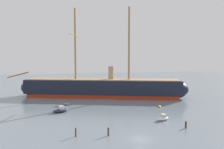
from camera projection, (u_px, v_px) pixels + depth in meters
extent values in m
plane|color=slate|center=(139.00, 139.00, 40.69)|extent=(400.00, 400.00, 0.00)
cube|color=maroon|center=(102.00, 95.00, 85.99)|extent=(61.47, 28.52, 1.61)
cube|color=black|center=(102.00, 87.00, 85.72)|extent=(64.04, 29.70, 5.74)
ellipsoid|color=black|center=(35.00, 88.00, 88.53)|extent=(13.75, 11.93, 7.35)
ellipsoid|color=black|center=(174.00, 89.00, 83.02)|extent=(13.75, 11.93, 7.35)
cube|color=#9E7F5B|center=(102.00, 79.00, 85.49)|extent=(62.57, 28.56, 0.34)
cylinder|color=#A37A4C|center=(75.00, 44.00, 85.44)|extent=(0.80, 0.80, 29.87)
cylinder|color=#A37A4C|center=(75.00, 36.00, 85.18)|extent=(5.24, 14.73, 0.32)
cylinder|color=#A37A4C|center=(129.00, 44.00, 83.35)|extent=(0.80, 0.80, 29.87)
cylinder|color=#A37A4C|center=(129.00, 35.00, 83.08)|extent=(5.24, 14.73, 0.32)
cylinder|color=#A37A4C|center=(18.00, 75.00, 88.80)|extent=(9.82, 3.79, 3.06)
cylinder|color=tan|center=(111.00, 73.00, 84.93)|extent=(2.30, 2.30, 5.74)
ellipsoid|color=silver|center=(163.00, 119.00, 53.20)|extent=(4.24, 2.77, 0.92)
cube|color=beige|center=(163.00, 116.00, 53.29)|extent=(1.47, 1.38, 0.92)
ellipsoid|color=#1E284C|center=(60.00, 111.00, 61.18)|extent=(4.98, 3.41, 1.07)
cube|color=beige|center=(61.00, 108.00, 61.29)|extent=(1.75, 1.66, 1.07)
ellipsoid|color=gold|center=(160.00, 106.00, 68.15)|extent=(1.81, 2.41, 0.52)
cube|color=#4C4C51|center=(160.00, 106.00, 68.13)|extent=(0.83, 0.53, 0.08)
ellipsoid|color=gray|center=(67.00, 104.00, 71.14)|extent=(2.82, 2.59, 0.63)
cube|color=#B2ADA3|center=(67.00, 103.00, 71.12)|extent=(0.81, 0.93, 0.10)
ellipsoid|color=gold|center=(150.00, 99.00, 81.39)|extent=(2.21, 1.60, 0.48)
cube|color=#B2ADA3|center=(150.00, 98.00, 81.38)|extent=(0.46, 0.77, 0.07)
ellipsoid|color=#B22D28|center=(30.00, 96.00, 85.43)|extent=(2.29, 3.42, 0.74)
cube|color=beige|center=(30.00, 95.00, 85.21)|extent=(1.13, 1.20, 0.74)
ellipsoid|color=#B22D28|center=(160.00, 92.00, 95.90)|extent=(4.83, 2.98, 1.05)
cube|color=#B2ADA3|center=(161.00, 90.00, 95.83)|extent=(1.64, 1.53, 1.05)
cylinder|color=#382B1E|center=(186.00, 125.00, 47.24)|extent=(0.41, 0.41, 1.56)
cylinder|color=#423323|center=(76.00, 132.00, 41.91)|extent=(0.29, 0.29, 1.81)
cylinder|color=#4C3D2D|center=(108.00, 132.00, 42.45)|extent=(0.38, 0.38, 1.74)
ellipsoid|color=silver|center=(116.00, 78.00, 58.57)|extent=(0.29, 0.31, 0.11)
sphere|color=silver|center=(116.00, 78.00, 58.75)|extent=(0.09, 0.09, 0.09)
cube|color=#ADA89E|center=(115.00, 78.00, 58.72)|extent=(0.51, 0.46, 0.12)
cube|color=#ADA89E|center=(117.00, 78.00, 58.41)|extent=(0.51, 0.46, 0.12)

